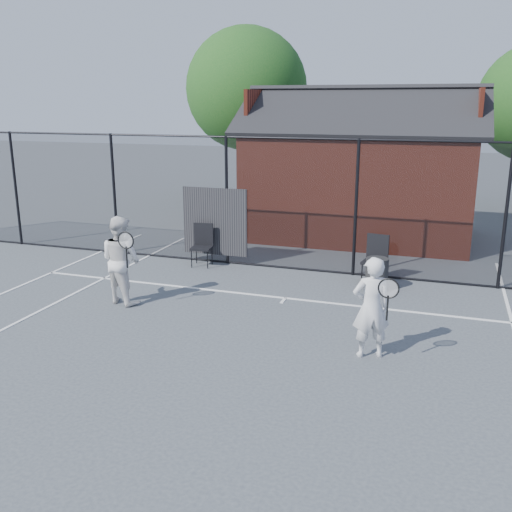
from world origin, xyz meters
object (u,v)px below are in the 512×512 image
(clubhouse, at_px, (360,180))
(player_front, at_px, (371,307))
(player_back, at_px, (121,260))
(chair_right, at_px, (374,260))
(waste_bin, at_px, (377,274))
(chair_left, at_px, (202,246))

(clubhouse, bearing_deg, player_front, -80.18)
(player_back, height_order, chair_right, player_back)
(player_back, distance_m, waste_bin, 5.10)
(chair_left, relative_size, waste_bin, 1.43)
(clubhouse, xyz_separation_m, player_front, (1.41, -8.14, -0.82))
(player_back, height_order, waste_bin, player_back)
(player_back, bearing_deg, chair_right, 32.28)
(chair_left, bearing_deg, player_back, -105.84)
(chair_right, bearing_deg, clubhouse, 112.35)
(chair_left, height_order, waste_bin, chair_left)
(clubhouse, relative_size, waste_bin, 9.68)
(player_front, xyz_separation_m, waste_bin, (-0.29, 3.24, -0.45))
(waste_bin, bearing_deg, chair_left, 173.06)
(waste_bin, bearing_deg, chair_right, 103.25)
(clubhouse, distance_m, player_back, 7.99)
(waste_bin, bearing_deg, clubhouse, 102.86)
(chair_right, bearing_deg, player_front, -74.23)
(player_back, relative_size, chair_left, 1.75)
(player_front, relative_size, chair_right, 1.58)
(player_front, xyz_separation_m, chair_left, (-4.40, 3.74, -0.30))
(player_front, xyz_separation_m, chair_right, (-0.41, 3.74, -0.29))
(player_front, relative_size, chair_left, 1.62)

